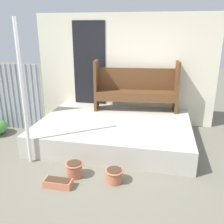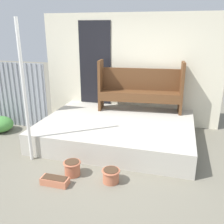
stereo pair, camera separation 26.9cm
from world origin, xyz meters
The scene contains 10 objects.
ground_plane centered at (0.00, 0.00, 0.00)m, with size 24.00×24.00×0.00m, color #706B5B.
porch_slab centered at (-0.05, 1.15, 0.21)m, with size 3.10×2.30×0.42m.
house_wall centered at (-0.09, 2.33, 1.31)m, with size 4.30×0.08×2.60m.
fence_corrugated centered at (-2.93, 1.32, 0.76)m, with size 2.33×0.05×1.52m.
support_post centered at (-1.33, -0.07, 1.21)m, with size 0.06×0.06×2.43m.
bench centered at (0.29, 1.98, 0.99)m, with size 1.92×0.58×1.15m.
flower_pot_left centered at (-0.40, -0.35, 0.13)m, with size 0.29×0.29×0.24m.
flower_pot_middle centered at (0.25, -0.37, 0.12)m, with size 0.29×0.29×0.21m.
planter_box_rect centered at (-0.55, -0.66, 0.06)m, with size 0.42×0.17×0.12m.
shrub_by_fence centered at (-2.73, 0.87, 0.18)m, with size 0.59×0.53×0.35m.
Camera 2 is at (1.14, -3.57, 2.27)m, focal length 40.00 mm.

